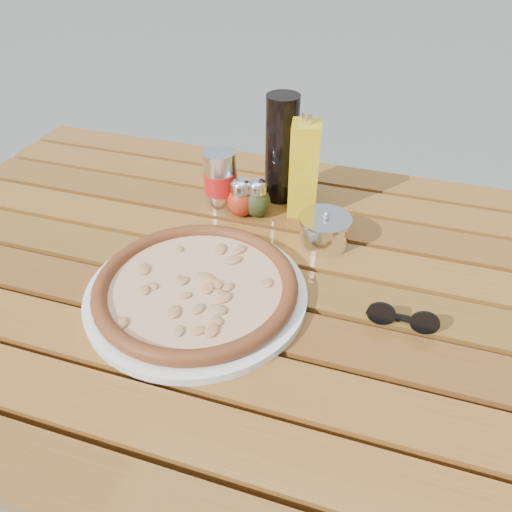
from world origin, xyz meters
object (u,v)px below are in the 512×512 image
(table, at_px, (253,309))
(parmesan_tin, at_px, (324,231))
(pepper_shaker, at_px, (241,198))
(dark_bottle, at_px, (282,149))
(pizza, at_px, (196,286))
(oregano_shaker, at_px, (257,199))
(plate, at_px, (197,293))
(sunglasses, at_px, (403,318))
(olive_oil_cruet, at_px, (304,169))
(soda_can, at_px, (220,180))

(table, bearing_deg, parmesan_tin, 53.42)
(pepper_shaker, xyz_separation_m, dark_bottle, (0.06, 0.09, 0.07))
(pepper_shaker, bearing_deg, pizza, -87.51)
(oregano_shaker, bearing_deg, plate, -94.25)
(sunglasses, bearing_deg, oregano_shaker, 143.27)
(table, height_order, dark_bottle, dark_bottle)
(plate, height_order, pizza, pizza)
(plate, height_order, dark_bottle, dark_bottle)
(table, relative_size, sunglasses, 12.72)
(dark_bottle, distance_m, parmesan_tin, 0.20)
(sunglasses, bearing_deg, olive_oil_cruet, 129.67)
(parmesan_tin, bearing_deg, pizza, -129.12)
(soda_can, bearing_deg, plate, -77.36)
(olive_oil_cruet, xyz_separation_m, parmesan_tin, (0.07, -0.10, -0.07))
(soda_can, distance_m, olive_oil_cruet, 0.17)
(plate, height_order, pepper_shaker, pepper_shaker)
(soda_can, xyz_separation_m, sunglasses, (0.39, -0.24, -0.04))
(plate, distance_m, pizza, 0.02)
(plate, bearing_deg, oregano_shaker, 85.75)
(plate, relative_size, pizza, 0.93)
(dark_bottle, bearing_deg, oregano_shaker, -106.94)
(table, xyz_separation_m, oregano_shaker, (-0.05, 0.19, 0.11))
(parmesan_tin, bearing_deg, soda_can, 162.51)
(table, height_order, pepper_shaker, pepper_shaker)
(pepper_shaker, distance_m, sunglasses, 0.40)
(oregano_shaker, relative_size, soda_can, 0.68)
(soda_can, height_order, olive_oil_cruet, olive_oil_cruet)
(pepper_shaker, xyz_separation_m, oregano_shaker, (0.03, 0.01, 0.00))
(pepper_shaker, distance_m, dark_bottle, 0.13)
(dark_bottle, height_order, soda_can, dark_bottle)
(pepper_shaker, bearing_deg, table, -65.39)
(plate, xyz_separation_m, pizza, (0.00, 0.00, 0.02))
(sunglasses, bearing_deg, pepper_shaker, 146.83)
(olive_oil_cruet, bearing_deg, plate, -108.61)
(table, distance_m, plate, 0.13)
(pepper_shaker, xyz_separation_m, soda_can, (-0.05, 0.02, 0.02))
(olive_oil_cruet, distance_m, parmesan_tin, 0.13)
(plate, relative_size, sunglasses, 3.27)
(oregano_shaker, relative_size, dark_bottle, 0.37)
(table, bearing_deg, olive_oil_cruet, 82.17)
(parmesan_tin, bearing_deg, oregano_shaker, 158.75)
(soda_can, bearing_deg, oregano_shaker, -10.32)
(pizza, distance_m, pepper_shaker, 0.26)
(pizza, height_order, parmesan_tin, parmesan_tin)
(oregano_shaker, bearing_deg, pepper_shaker, -165.11)
(olive_oil_cruet, height_order, parmesan_tin, olive_oil_cruet)
(pizza, height_order, dark_bottle, dark_bottle)
(oregano_shaker, xyz_separation_m, parmesan_tin, (0.15, -0.06, -0.01))
(plate, distance_m, pepper_shaker, 0.26)
(olive_oil_cruet, xyz_separation_m, sunglasses, (0.22, -0.27, -0.08))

